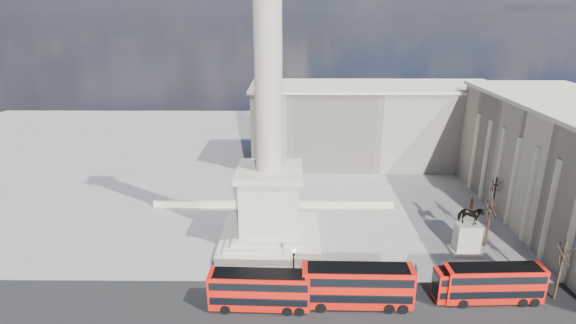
# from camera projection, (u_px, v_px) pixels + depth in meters

# --- Properties ---
(ground) EXTENTS (180.00, 180.00, 0.00)m
(ground) POSITION_uv_depth(u_px,v_px,m) (269.00, 258.00, 59.78)
(ground) COLOR gray
(ground) RESTS_ON ground
(asphalt_road) EXTENTS (120.00, 9.00, 0.01)m
(asphalt_road) POSITION_uv_depth(u_px,v_px,m) (309.00, 305.00, 50.28)
(asphalt_road) COLOR #242424
(asphalt_road) RESTS_ON ground
(nelsons_column) EXTENTS (14.00, 14.00, 49.85)m
(nelsons_column) POSITION_uv_depth(u_px,v_px,m) (269.00, 154.00, 60.31)
(nelsons_column) COLOR beige
(nelsons_column) RESTS_ON ground
(balustrade_wall) EXTENTS (40.00, 0.60, 1.10)m
(balustrade_wall) POSITION_uv_depth(u_px,v_px,m) (273.00, 204.00, 74.74)
(balustrade_wall) COLOR beige
(balustrade_wall) RESTS_ON ground
(building_northeast) EXTENTS (51.00, 17.00, 16.60)m
(building_northeast) POSITION_uv_depth(u_px,v_px,m) (372.00, 124.00, 94.74)
(building_northeast) COLOR #B8AF97
(building_northeast) RESTS_ON ground
(red_bus_a) EXTENTS (11.09, 2.93, 4.47)m
(red_bus_a) POSITION_uv_depth(u_px,v_px,m) (260.00, 290.00, 49.01)
(red_bus_a) COLOR red
(red_bus_a) RESTS_ON ground
(red_bus_b) EXTENTS (12.19, 3.04, 4.93)m
(red_bus_b) POSITION_uv_depth(u_px,v_px,m) (358.00, 286.00, 49.33)
(red_bus_b) COLOR red
(red_bus_b) RESTS_ON ground
(red_bus_c) EXTENTS (10.07, 2.93, 4.03)m
(red_bus_c) POSITION_uv_depth(u_px,v_px,m) (479.00, 284.00, 50.43)
(red_bus_c) COLOR red
(red_bus_c) RESTS_ON ground
(red_bus_d) EXTENTS (11.07, 2.99, 4.45)m
(red_bus_d) POSITION_uv_depth(u_px,v_px,m) (493.00, 283.00, 50.22)
(red_bus_d) COLOR red
(red_bus_d) RESTS_ON ground
(victorian_lamp) EXTENTS (0.59, 0.59, 6.93)m
(victorian_lamp) POSITION_uv_depth(u_px,v_px,m) (294.00, 271.00, 49.42)
(victorian_lamp) COLOR black
(victorian_lamp) RESTS_ON ground
(equestrian_statue) EXTENTS (3.88, 2.91, 8.11)m
(equestrian_statue) POSITION_uv_depth(u_px,v_px,m) (467.00, 234.00, 60.10)
(equestrian_statue) COLOR beige
(equestrian_statue) RESTS_ON ground
(bare_tree_near) EXTENTS (1.79, 1.79, 7.84)m
(bare_tree_near) POSITION_uv_depth(u_px,v_px,m) (564.00, 251.00, 49.31)
(bare_tree_near) COLOR #332319
(bare_tree_near) RESTS_ON ground
(bare_tree_mid) EXTENTS (1.99, 1.99, 7.54)m
(bare_tree_mid) POSITION_uv_depth(u_px,v_px,m) (491.00, 207.00, 60.81)
(bare_tree_mid) COLOR #332319
(bare_tree_mid) RESTS_ON ground
(bare_tree_far) EXTENTS (1.67, 1.67, 6.83)m
(bare_tree_far) POSITION_uv_depth(u_px,v_px,m) (496.00, 184.00, 70.40)
(bare_tree_far) COLOR #332319
(bare_tree_far) RESTS_ON ground
(pedestrian_walking) EXTENTS (0.85, 0.78, 1.95)m
(pedestrian_walking) POSITION_uv_depth(u_px,v_px,m) (416.00, 272.00, 54.82)
(pedestrian_walking) COLOR black
(pedestrian_walking) RESTS_ON ground
(pedestrian_standing) EXTENTS (1.01, 0.93, 1.68)m
(pedestrian_standing) POSITION_uv_depth(u_px,v_px,m) (454.00, 281.00, 53.18)
(pedestrian_standing) COLOR black
(pedestrian_standing) RESTS_ON ground
(pedestrian_crossing) EXTENTS (0.53, 1.02, 1.67)m
(pedestrian_crossing) POSITION_uv_depth(u_px,v_px,m) (356.00, 268.00, 55.89)
(pedestrian_crossing) COLOR black
(pedestrian_crossing) RESTS_ON ground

